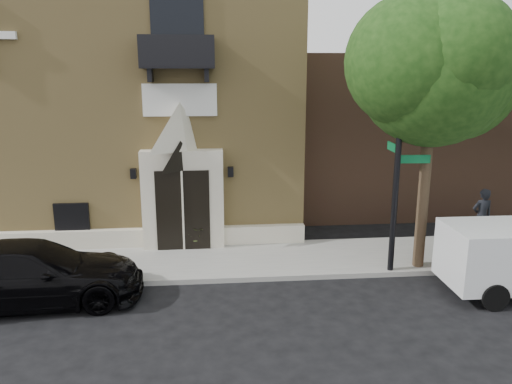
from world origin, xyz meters
TOP-DOWN VIEW (x-y plane):
  - ground at (0.00, 0.00)m, footprint 120.00×120.00m
  - sidewalk at (1.00, 1.50)m, footprint 42.00×3.00m
  - church at (-2.99, 7.95)m, footprint 12.20×11.01m
  - neighbour_building at (12.00, 9.00)m, footprint 18.00×8.00m
  - street_tree_left at (6.03, 0.35)m, footprint 4.97×4.38m
  - black_sedan at (-4.66, -0.76)m, footprint 5.69×2.72m
  - street_sign at (5.09, 0.22)m, footprint 1.00×1.00m
  - fire_hydrant at (6.74, 0.20)m, footprint 0.46×0.37m
  - dumpster at (8.32, 0.49)m, footprint 1.89×1.45m
  - planter at (-0.61, 2.63)m, footprint 0.68×0.61m
  - pedestrian_near at (8.80, 2.09)m, footprint 0.72×0.50m

SIDE VIEW (x-z plane):
  - ground at x=0.00m, z-range 0.00..0.00m
  - sidewalk at x=1.00m, z-range 0.00..0.15m
  - planter at x=-0.61m, z-range 0.15..0.84m
  - fire_hydrant at x=6.74m, z-range 0.14..0.95m
  - dumpster at x=8.32m, z-range 0.16..1.25m
  - black_sedan at x=-4.66m, z-range 0.00..1.60m
  - pedestrian_near at x=8.80m, z-range 0.15..2.05m
  - neighbour_building at x=12.00m, z-range 0.00..6.40m
  - street_sign at x=5.09m, z-range 0.17..6.48m
  - church at x=-2.99m, z-range -0.02..9.28m
  - street_tree_left at x=6.03m, z-range 1.98..9.75m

